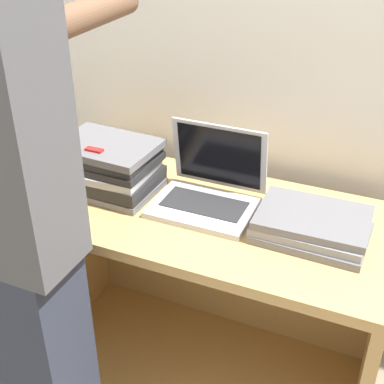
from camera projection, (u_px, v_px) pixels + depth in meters
wall_back at (250, 38)px, 1.82m from camera, size 8.00×0.05×2.40m
cart at (209, 285)px, 1.98m from camera, size 1.22×0.60×0.74m
laptop_open at (209, 191)px, 1.74m from camera, size 0.33×0.28×0.25m
laptop_stack_left at (107, 166)px, 1.82m from camera, size 0.35×0.26×0.17m
laptop_stack_right at (312, 225)px, 1.60m from camera, size 0.34×0.25×0.07m
person at (5, 239)px, 1.37m from camera, size 0.40×0.53×1.73m
inventory_tag at (94, 150)px, 1.72m from camera, size 0.06×0.02×0.01m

